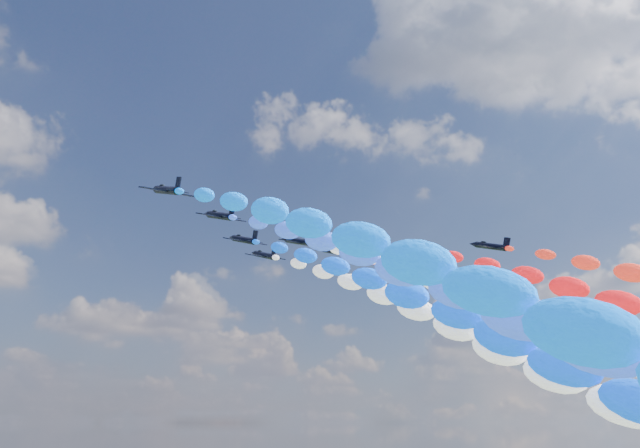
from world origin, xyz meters
TOP-DOWN VIEW (x-y plane):
  - jet_0 at (-34.52, -5.78)m, footprint 8.45×11.50m
  - trail_0 at (-34.52, -64.68)m, footprint 6.23×114.93m
  - jet_1 at (-21.28, 2.68)m, footprint 8.79×11.75m
  - trail_1 at (-21.28, -56.23)m, footprint 6.23×114.93m
  - jet_2 at (-9.50, 15.61)m, footprint 8.79×11.75m
  - trail_2 at (-9.50, -43.29)m, footprint 6.23×114.93m
  - jet_3 at (-0.24, 10.85)m, footprint 9.05×11.93m
  - trail_3 at (-0.24, -48.05)m, footprint 6.23×114.93m
  - jet_4 at (0.67, 25.26)m, footprint 8.55×11.58m
  - trail_4 at (0.67, -33.65)m, footprint 6.23×114.93m
  - jet_5 at (10.26, 13.92)m, footprint 8.80×11.75m
  - trail_5 at (10.26, -44.99)m, footprint 6.23×114.93m
  - jet_6 at (20.81, 3.89)m, footprint 8.69×11.67m
  - jet_7 at (33.16, -7.11)m, footprint 8.66×11.65m

SIDE VIEW (x-z plane):
  - trail_0 at x=-34.52m, z-range 39.06..92.41m
  - trail_1 at x=-21.28m, z-range 39.06..92.41m
  - trail_2 at x=-9.50m, z-range 39.06..92.41m
  - trail_3 at x=-0.24m, z-range 39.06..92.41m
  - trail_4 at x=0.67m, z-range 39.06..92.41m
  - trail_5 at x=10.26m, z-range 39.06..92.41m
  - jet_0 at x=-34.52m, z-range 87.88..93.31m
  - jet_1 at x=-21.28m, z-range 87.88..93.31m
  - jet_2 at x=-9.50m, z-range 87.88..93.31m
  - jet_3 at x=-0.24m, z-range 87.88..93.31m
  - jet_4 at x=0.67m, z-range 87.88..93.31m
  - jet_5 at x=10.26m, z-range 87.88..93.31m
  - jet_6 at x=20.81m, z-range 87.88..93.31m
  - jet_7 at x=33.16m, z-range 87.88..93.31m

